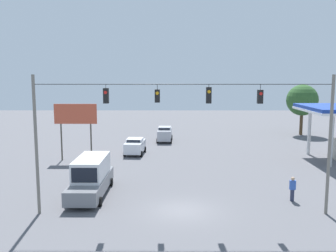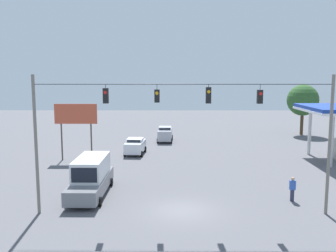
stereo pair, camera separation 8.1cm
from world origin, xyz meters
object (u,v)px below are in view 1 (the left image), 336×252
(overhead_signal_span, at_px, (183,126))
(tree_horizon_left, at_px, (302,100))
(sedan_white_withflow_far, at_px, (135,146))
(traffic_cone_third, at_px, (99,174))
(traffic_cone_nearest, at_px, (84,195))
(pedestrian, at_px, (292,189))
(sedan_silver_withflow_deep, at_px, (165,134))
(box_truck_grey_parked_shoulder, at_px, (91,176))
(roadside_billboard, at_px, (76,118))
(traffic_cone_second, at_px, (94,183))

(overhead_signal_span, xyz_separation_m, tree_horizon_left, (-18.89, -32.21, -0.54))
(sedan_white_withflow_far, distance_m, traffic_cone_third, 10.04)
(traffic_cone_nearest, height_order, pedestrian, pedestrian)
(sedan_silver_withflow_deep, height_order, pedestrian, sedan_silver_withflow_deep)
(overhead_signal_span, height_order, traffic_cone_nearest, overhead_signal_span)
(sedan_silver_withflow_deep, bearing_deg, traffic_cone_third, 72.88)
(box_truck_grey_parked_shoulder, bearing_deg, overhead_signal_span, 149.77)
(sedan_white_withflow_far, relative_size, pedestrian, 2.34)
(sedan_silver_withflow_deep, xyz_separation_m, tree_horizon_left, (-20.37, -5.64, 4.14))
(box_truck_grey_parked_shoulder, bearing_deg, pedestrian, 174.48)
(pedestrian, bearing_deg, roadside_billboard, -34.62)
(sedan_white_withflow_far, height_order, traffic_cone_second, sedan_white_withflow_far)
(sedan_silver_withflow_deep, height_order, traffic_cone_third, sedan_silver_withflow_deep)
(sedan_white_withflow_far, xyz_separation_m, pedestrian, (-12.68, 15.81, -0.06))
(roadside_billboard, bearing_deg, tree_horizon_left, -150.18)
(sedan_white_withflow_far, xyz_separation_m, traffic_cone_nearest, (2.24, 15.58, -0.60))
(overhead_signal_span, distance_m, sedan_silver_withflow_deep, 27.02)
(sedan_white_withflow_far, relative_size, tree_horizon_left, 0.55)
(sedan_white_withflow_far, height_order, traffic_cone_nearest, sedan_white_withflow_far)
(sedan_silver_withflow_deep, relative_size, pedestrian, 2.51)
(overhead_signal_span, distance_m, box_truck_grey_parked_shoulder, 8.89)
(box_truck_grey_parked_shoulder, bearing_deg, roadside_billboard, -71.08)
(traffic_cone_second, bearing_deg, traffic_cone_third, -85.95)
(sedan_silver_withflow_deep, bearing_deg, pedestrian, 111.36)
(traffic_cone_third, relative_size, tree_horizon_left, 0.09)
(pedestrian, bearing_deg, traffic_cone_second, -11.85)
(traffic_cone_third, distance_m, pedestrian, 16.15)
(traffic_cone_second, bearing_deg, box_truck_grey_parked_shoulder, 93.82)
(sedan_white_withflow_far, relative_size, traffic_cone_second, 5.91)
(traffic_cone_nearest, xyz_separation_m, tree_horizon_left, (-25.87, -29.49, 4.83))
(traffic_cone_third, xyz_separation_m, roadside_billboard, (3.58, -6.76, 4.11))
(traffic_cone_second, bearing_deg, traffic_cone_nearest, 86.87)
(sedan_white_withflow_far, relative_size, traffic_cone_nearest, 5.91)
(sedan_silver_withflow_deep, height_order, traffic_cone_second, sedan_silver_withflow_deep)
(traffic_cone_nearest, xyz_separation_m, traffic_cone_third, (0.05, -5.82, 0.00))
(box_truck_grey_parked_shoulder, relative_size, roadside_billboard, 1.22)
(pedestrian, distance_m, tree_horizon_left, 31.96)
(sedan_white_withflow_far, xyz_separation_m, traffic_cone_second, (2.08, 12.71, -0.60))
(sedan_silver_withflow_deep, height_order, traffic_cone_nearest, sedan_silver_withflow_deep)
(traffic_cone_nearest, bearing_deg, tree_horizon_left, -131.26)
(roadside_billboard, distance_m, pedestrian, 22.82)
(roadside_billboard, bearing_deg, sedan_white_withflow_far, -152.90)
(traffic_cone_nearest, xyz_separation_m, roadside_billboard, (3.63, -12.58, 4.11))
(traffic_cone_second, height_order, pedestrian, pedestrian)
(sedan_silver_withflow_deep, bearing_deg, traffic_cone_second, 75.71)
(overhead_signal_span, xyz_separation_m, traffic_cone_third, (7.03, -8.54, -5.38))
(traffic_cone_second, bearing_deg, tree_horizon_left, -134.00)
(traffic_cone_nearest, bearing_deg, traffic_cone_third, -89.49)
(sedan_white_withflow_far, bearing_deg, roadside_billboard, 27.10)
(box_truck_grey_parked_shoulder, relative_size, traffic_cone_second, 10.41)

